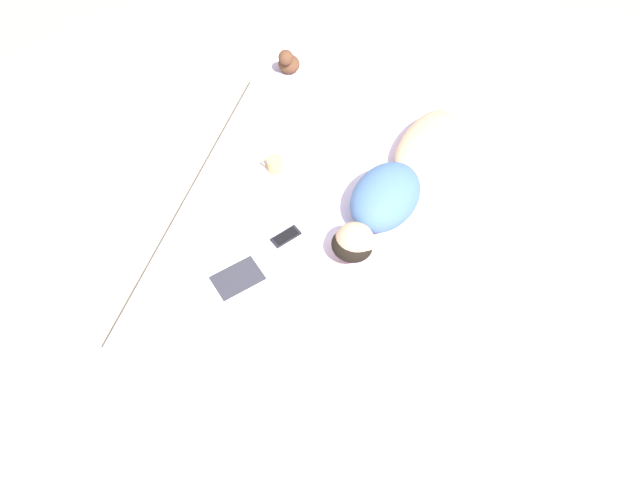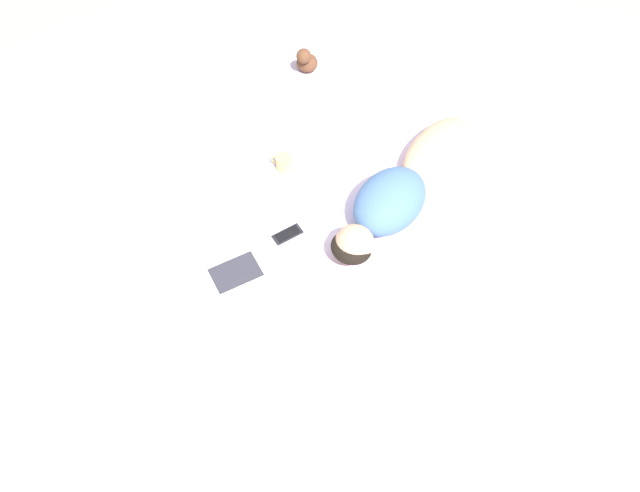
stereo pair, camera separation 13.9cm
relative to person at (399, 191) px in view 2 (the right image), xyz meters
The scene contains 7 objects.
ground_plane 0.71m from the person, 47.97° to the left, with size 12.00×12.00×0.00m, color #B7A88E.
bed 0.44m from the person, 47.97° to the left, with size 1.85×2.31×0.58m.
person is the anchor object (origin of this frame).
open_magazine 0.92m from the person, 57.41° to the left, with size 0.58×0.56×0.01m.
coffee_mug 0.65m from the person, ahead, with size 0.12×0.08×0.09m.
cell_phone 0.61m from the person, 41.90° to the left, with size 0.14×0.16×0.01m.
plush_toy 1.14m from the person, 42.63° to the right, with size 0.13×0.15×0.18m.
Camera 2 is at (-0.52, 1.87, 3.12)m, focal length 35.00 mm.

